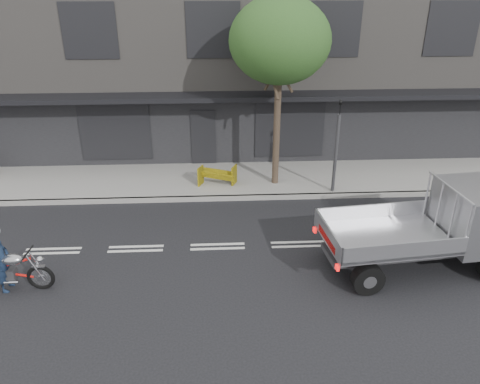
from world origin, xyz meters
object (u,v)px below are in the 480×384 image
object	(u,v)px
street_tree	(280,41)
construction_barrier	(217,177)
motorcycle	(10,270)
flatbed_ute	(462,219)
rider	(2,263)
traffic_light_pole	(336,152)

from	to	relation	value
street_tree	construction_barrier	xyz separation A→B (m)	(-2.16, -0.25, -4.75)
motorcycle	flatbed_ute	size ratio (longest dim) A/B	0.41
construction_barrier	street_tree	bearing A→B (deg)	6.69
motorcycle	flatbed_ute	bearing A→B (deg)	5.63
street_tree	construction_barrier	size ratio (longest dim) A/B	5.05
rider	construction_barrier	bearing A→B (deg)	-40.93
traffic_light_pole	flatbed_ute	bearing A→B (deg)	-62.15
traffic_light_pole	motorcycle	bearing A→B (deg)	-151.66
flatbed_ute	rider	bearing A→B (deg)	176.76
rider	flatbed_ute	distance (m)	11.98
flatbed_ute	construction_barrier	size ratio (longest dim) A/B	4.00
motorcycle	construction_barrier	size ratio (longest dim) A/B	1.63
motorcycle	construction_barrier	distance (m)	7.75
street_tree	traffic_light_pole	bearing A→B (deg)	-23.03
traffic_light_pole	rider	distance (m)	10.88
traffic_light_pole	rider	size ratio (longest dim) A/B	2.22
flatbed_ute	street_tree	bearing A→B (deg)	123.19
traffic_light_pole	construction_barrier	distance (m)	4.35
construction_barrier	traffic_light_pole	bearing A→B (deg)	-8.16
motorcycle	flatbed_ute	distance (m)	11.84
street_tree	flatbed_ute	xyz separation A→B (m)	(4.37, -5.34, -3.92)
street_tree	construction_barrier	distance (m)	5.23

